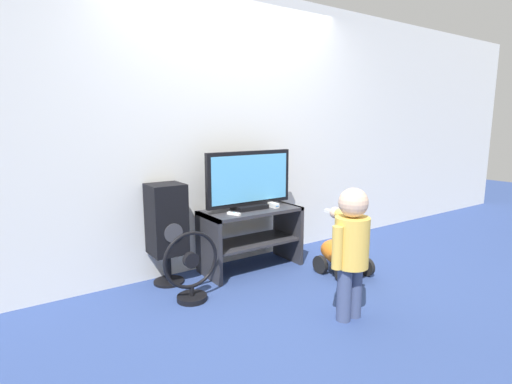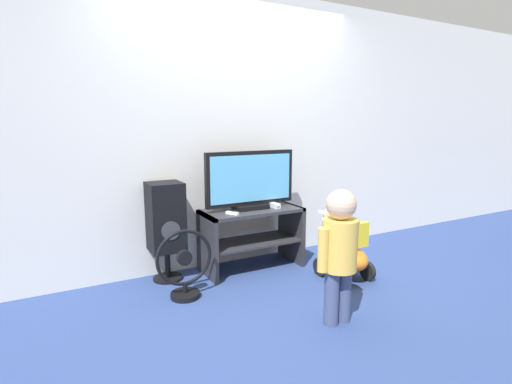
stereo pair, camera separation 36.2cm
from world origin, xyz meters
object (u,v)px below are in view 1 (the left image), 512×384
Objects in this scene: child at (351,243)px; game_console at (272,205)px; television at (249,181)px; remote_primary at (234,214)px; floor_fan at (191,270)px; ride_on_toy at (344,253)px; speaker_tower at (167,221)px.

game_console is at bearing 80.45° from child.
television reaches higher than remote_primary.
remote_primary is 0.65m from floor_fan.
television is at bearing 164.51° from game_console.
game_console is 1.09m from floor_fan.
floor_fan is 1.41m from ride_on_toy.
child is 1.69× the size of floor_fan.
floor_fan is (-0.52, -0.21, -0.34)m from remote_primary.
television is 1.09m from ride_on_toy.
ride_on_toy is at bearing -56.78° from game_console.
remote_primary is at bearing -171.24° from game_console.
television is 0.94× the size of child.
ride_on_toy is (1.39, -0.74, -0.35)m from speaker_tower.
floor_fan reaches higher than ride_on_toy.
speaker_tower is 0.53m from floor_fan.
remote_primary is (-0.25, -0.13, -0.25)m from television.
ride_on_toy is (0.58, 0.58, -0.35)m from child.
floor_fan is (0.01, -0.43, -0.30)m from speaker_tower.
remote_primary is at bearing -151.93° from television.
ride_on_toy is at bearing -30.80° from remote_primary.
television reaches higher than ride_on_toy.
ride_on_toy is (0.86, -0.51, -0.38)m from remote_primary.
remote_primary is at bearing 104.31° from child.
game_console is 1.18m from child.
child is 1.76× the size of ride_on_toy.
floor_fan is at bearing -164.23° from game_console.
floor_fan is at bearing -156.08° from television.
game_console is at bearing 123.22° from ride_on_toy.
remote_primary is at bearing 149.20° from ride_on_toy.
remote_primary is at bearing 21.79° from floor_fan.
remote_primary is 0.14× the size of child.
speaker_tower reaches higher than floor_fan.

